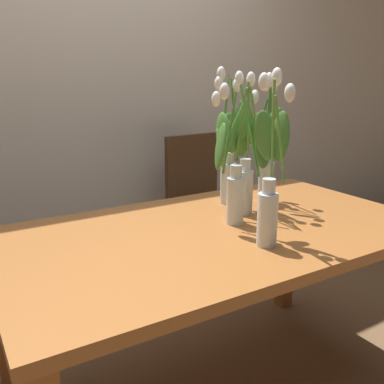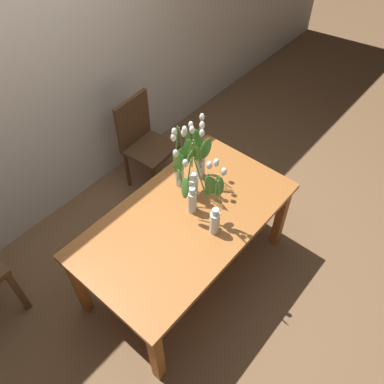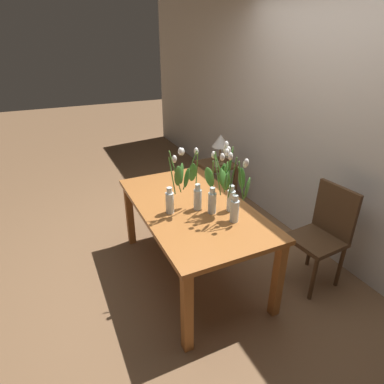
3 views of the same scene
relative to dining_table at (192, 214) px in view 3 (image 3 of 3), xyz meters
The scene contains 12 objects.
ground_plane 0.65m from the dining_table, ahead, with size 18.00×18.00×0.00m, color brown.
room_wall_rear 1.60m from the dining_table, 90.00° to the left, with size 9.00×0.10×2.70m, color beige.
dining_table is the anchor object (origin of this frame).
tulip_vase_0 0.43m from the dining_table, 48.22° to the left, with size 0.19×0.15×0.59m.
tulip_vase_1 0.28m from the dining_table, ahead, with size 0.18×0.19×0.56m.
tulip_vase_2 0.40m from the dining_table, 32.29° to the left, with size 0.28×0.17×0.57m.
tulip_vase_3 0.36m from the dining_table, 73.43° to the right, with size 0.14×0.16×0.58m.
tulip_vase_4 0.52m from the dining_table, 27.24° to the left, with size 0.17×0.23×0.57m.
dining_chair 1.16m from the dining_table, 61.05° to the left, with size 0.43×0.43×0.93m.
side_table 1.57m from the dining_table, 142.83° to the left, with size 0.44×0.44×0.55m.
table_lamp 1.54m from the dining_table, 141.19° to the left, with size 0.22×0.22×0.40m.
pillar_candle 1.43m from the dining_table, 142.23° to the left, with size 0.06×0.06×0.07m, color beige.
Camera 3 is at (2.20, -1.04, 2.06)m, focal length 29.80 mm.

